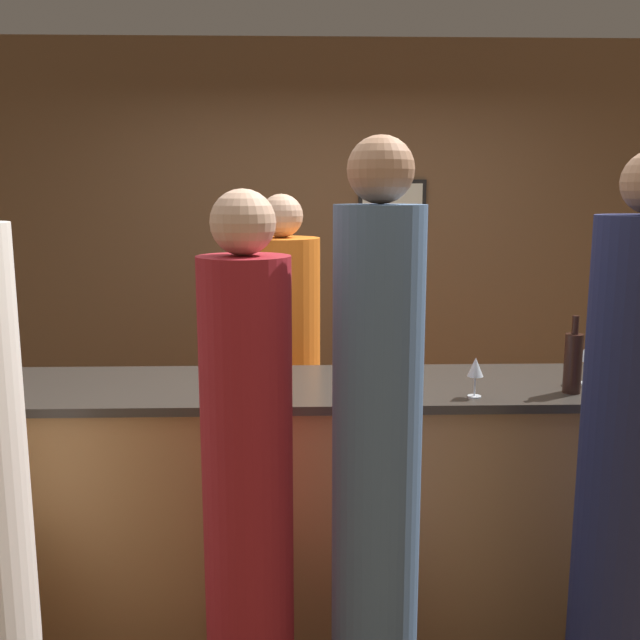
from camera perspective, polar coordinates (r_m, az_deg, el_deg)
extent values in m
plane|color=brown|center=(3.40, 2.19, -22.58)|extent=(14.00, 14.00, 0.00)
cube|color=brown|center=(4.75, 0.81, 4.88)|extent=(8.00, 0.06, 2.80)
cube|color=black|center=(4.72, 5.79, 9.06)|extent=(0.44, 0.02, 0.34)
cube|color=silver|center=(4.71, 5.81, 9.05)|extent=(0.39, 0.00, 0.29)
cube|color=#B27F4C|center=(3.15, 2.26, -14.73)|extent=(3.19, 0.58, 1.02)
cube|color=#332D28|center=(2.97, 2.33, -5.42)|extent=(3.25, 0.64, 0.04)
cylinder|color=orange|center=(3.77, -2.98, -5.73)|extent=(0.39, 0.39, 1.61)
sphere|color=tan|center=(3.63, -3.11, 8.32)|extent=(0.22, 0.22, 0.22)
cylinder|color=#4C6B93|center=(2.40, 4.52, -12.85)|extent=(0.29, 0.29, 1.80)
sphere|color=#A37556|center=(2.21, 4.89, 11.90)|extent=(0.21, 0.21, 0.21)
cylinder|color=maroon|center=(2.44, -5.77, -14.52)|extent=(0.30, 0.30, 1.65)
sphere|color=tan|center=(2.22, -6.20, 7.77)|extent=(0.21, 0.21, 0.21)
cylinder|color=#1E234C|center=(2.57, 23.48, -12.51)|extent=(0.33, 0.33, 1.77)
cylinder|color=black|center=(2.97, 19.58, -3.30)|extent=(0.07, 0.07, 0.24)
cylinder|color=black|center=(2.94, 19.76, -0.37)|extent=(0.03, 0.03, 0.07)
cylinder|color=silver|center=(3.02, -23.76, -5.61)|extent=(0.05, 0.05, 0.00)
cylinder|color=silver|center=(3.01, -23.82, -4.79)|extent=(0.01, 0.01, 0.08)
cone|color=silver|center=(2.99, -23.92, -3.46)|extent=(0.06, 0.06, 0.06)
cylinder|color=silver|center=(2.93, 6.35, -5.26)|extent=(0.05, 0.05, 0.00)
cylinder|color=silver|center=(2.92, 6.37, -4.47)|extent=(0.01, 0.01, 0.08)
cone|color=silver|center=(2.90, 6.40, -3.00)|extent=(0.07, 0.07, 0.07)
cylinder|color=silver|center=(2.83, 12.24, -5.99)|extent=(0.05, 0.05, 0.00)
cylinder|color=silver|center=(2.82, 12.27, -5.18)|extent=(0.01, 0.01, 0.08)
cone|color=silver|center=(2.80, 12.33, -3.68)|extent=(0.06, 0.06, 0.07)
cylinder|color=silver|center=(3.15, 20.37, -4.76)|extent=(0.05, 0.05, 0.00)
cylinder|color=silver|center=(3.14, 20.43, -3.88)|extent=(0.01, 0.01, 0.09)
cone|color=silver|center=(3.12, 20.52, -2.53)|extent=(0.08, 0.08, 0.06)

